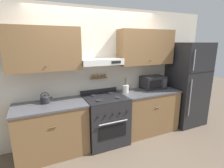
{
  "coord_description": "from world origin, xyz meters",
  "views": [
    {
      "loc": [
        -1.18,
        -2.56,
        1.92
      ],
      "look_at": [
        0.13,
        0.28,
        1.15
      ],
      "focal_mm": 28.0,
      "sensor_mm": 36.0,
      "label": 1
    }
  ],
  "objects": [
    {
      "name": "stove_range",
      "position": [
        0.0,
        0.31,
        0.46
      ],
      "size": [
        0.77,
        0.73,
        0.98
      ],
      "color": "#232326",
      "rests_on": "ground_plane"
    },
    {
      "name": "counter_right",
      "position": [
        1.01,
        0.34,
        0.45
      ],
      "size": [
        1.24,
        0.67,
        0.9
      ],
      "color": "brown",
      "rests_on": "ground_plane"
    },
    {
      "name": "ground_plane",
      "position": [
        0.0,
        0.0,
        0.0
      ],
      "size": [
        16.0,
        16.0,
        0.0
      ],
      "primitive_type": "plane",
      "color": "brown"
    },
    {
      "name": "utensil_crock",
      "position": [
        0.51,
        0.44,
        0.98
      ],
      "size": [
        0.13,
        0.13,
        0.3
      ],
      "color": "silver",
      "rests_on": "counter_right"
    },
    {
      "name": "counter_left",
      "position": [
        -0.98,
        0.34,
        0.45
      ],
      "size": [
        1.18,
        0.67,
        0.9
      ],
      "color": "brown",
      "rests_on": "ground_plane"
    },
    {
      "name": "tea_kettle",
      "position": [
        -1.03,
        0.44,
        0.98
      ],
      "size": [
        0.2,
        0.16,
        0.2
      ],
      "color": "#232326",
      "rests_on": "counter_left"
    },
    {
      "name": "wall_back",
      "position": [
        0.01,
        0.63,
        1.46
      ],
      "size": [
        5.2,
        0.46,
        2.55
      ],
      "color": "beige",
      "rests_on": "ground_plane"
    },
    {
      "name": "microwave",
      "position": [
        1.21,
        0.46,
        1.04
      ],
      "size": [
        0.5,
        0.35,
        0.27
      ],
      "color": "#232326",
      "rests_on": "counter_right"
    },
    {
      "name": "refrigerator",
      "position": [
        2.07,
        0.3,
        0.95
      ],
      "size": [
        0.77,
        0.74,
        1.9
      ],
      "color": "#232326",
      "rests_on": "ground_plane"
    }
  ]
}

